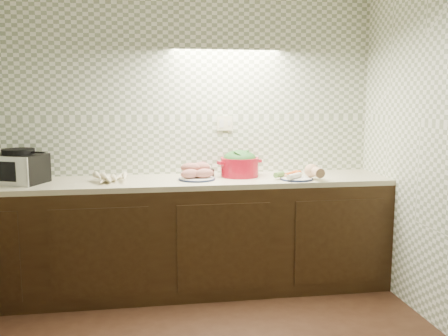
{
  "coord_description": "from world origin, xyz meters",
  "views": [
    {
      "loc": [
        -0.11,
        -2.35,
        1.55
      ],
      "look_at": [
        0.46,
        1.25,
        1.02
      ],
      "focal_mm": 40.0,
      "sensor_mm": 36.0,
      "label": 1
    }
  ],
  "objects": [
    {
      "name": "onion_bowl",
      "position": [
        0.35,
        1.62,
        0.95
      ],
      "size": [
        0.16,
        0.16,
        0.12
      ],
      "color": "black",
      "rests_on": "counter"
    },
    {
      "name": "counter",
      "position": [
        -0.68,
        0.68,
        0.45
      ],
      "size": [
        3.6,
        3.6,
        0.9
      ],
      "color": "black",
      "rests_on": "ground"
    },
    {
      "name": "toaster_oven",
      "position": [
        -1.05,
        1.53,
        1.02
      ],
      "size": [
        0.45,
        0.4,
        0.26
      ],
      "rotation": [
        0.0,
        0.0,
        -0.42
      ],
      "color": "black",
      "rests_on": "counter"
    },
    {
      "name": "dutch_oven",
      "position": [
        0.64,
        1.58,
        1.0
      ],
      "size": [
        0.38,
        0.38,
        0.21
      ],
      "rotation": [
        0.0,
        0.0,
        0.27
      ],
      "color": "#B00F22",
      "rests_on": "counter"
    },
    {
      "name": "sweet_potato_plate",
      "position": [
        0.27,
        1.48,
        0.95
      ],
      "size": [
        0.29,
        0.29,
        0.13
      ],
      "rotation": [
        0.0,
        0.0,
        0.18
      ],
      "color": "#171F3D",
      "rests_on": "counter"
    },
    {
      "name": "parsnip_pile",
      "position": [
        -0.39,
        1.49,
        0.93
      ],
      "size": [
        0.39,
        0.35,
        0.07
      ],
      "color": "beige",
      "rests_on": "counter"
    },
    {
      "name": "veg_plate",
      "position": [
        1.1,
        1.36,
        0.94
      ],
      "size": [
        0.37,
        0.26,
        0.12
      ],
      "rotation": [
        0.0,
        0.0,
        -0.12
      ],
      "color": "#171F3D",
      "rests_on": "counter"
    },
    {
      "name": "room",
      "position": [
        0.0,
        0.0,
        1.63
      ],
      "size": [
        3.6,
        3.6,
        2.6
      ],
      "color": "black",
      "rests_on": "ground"
    }
  ]
}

